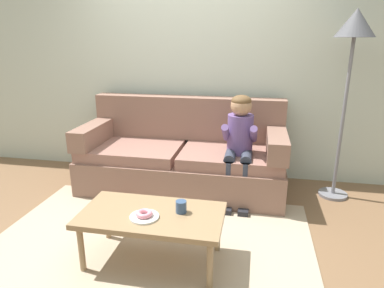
{
  "coord_description": "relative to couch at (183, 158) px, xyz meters",
  "views": [
    {
      "loc": [
        0.8,
        -2.6,
        1.62
      ],
      "look_at": [
        0.2,
        0.45,
        0.65
      ],
      "focal_mm": 31.48,
      "sensor_mm": 36.0,
      "label": 1
    }
  ],
  "objects": [
    {
      "name": "ground",
      "position": [
        -0.02,
        -0.85,
        -0.35
      ],
      "size": [
        10.0,
        10.0,
        0.0
      ],
      "primitive_type": "plane",
      "color": "brown"
    },
    {
      "name": "wall_back",
      "position": [
        -0.02,
        0.55,
        1.05
      ],
      "size": [
        8.0,
        0.1,
        2.8
      ],
      "primitive_type": "cube",
      "color": "beige",
      "rests_on": "ground"
    },
    {
      "name": "area_rug",
      "position": [
        -0.02,
        -1.1,
        -0.35
      ],
      "size": [
        2.64,
        1.72,
        0.01
      ],
      "primitive_type": "cube",
      "color": "tan",
      "rests_on": "ground"
    },
    {
      "name": "couch",
      "position": [
        0.0,
        0.0,
        0.0
      ],
      "size": [
        2.2,
        0.9,
        0.99
      ],
      "color": "#846051",
      "rests_on": "ground"
    },
    {
      "name": "coffee_table",
      "position": [
        0.07,
        -1.36,
        0.01
      ],
      "size": [
        1.05,
        0.55,
        0.41
      ],
      "color": "#937551",
      "rests_on": "ground"
    },
    {
      "name": "person_child",
      "position": [
        0.63,
        -0.21,
        0.32
      ],
      "size": [
        0.34,
        0.58,
        1.1
      ],
      "color": "#664C84",
      "rests_on": "ground"
    },
    {
      "name": "plate",
      "position": [
        0.04,
        -1.44,
        0.06
      ],
      "size": [
        0.21,
        0.21,
        0.01
      ],
      "primitive_type": "cylinder",
      "color": "white",
      "rests_on": "coffee_table"
    },
    {
      "name": "donut",
      "position": [
        0.04,
        -1.44,
        0.09
      ],
      "size": [
        0.16,
        0.16,
        0.04
      ],
      "primitive_type": "torus",
      "rotation": [
        0.0,
        0.0,
        2.02
      ],
      "color": "pink",
      "rests_on": "plate"
    },
    {
      "name": "mug",
      "position": [
        0.28,
        -1.31,
        0.1
      ],
      "size": [
        0.08,
        0.08,
        0.09
      ],
      "primitive_type": "cylinder",
      "color": "#334C72",
      "rests_on": "coffee_table"
    },
    {
      "name": "toy_controller",
      "position": [
        -0.48,
        -0.78,
        -0.33
      ],
      "size": [
        0.23,
        0.09,
        0.05
      ],
      "rotation": [
        0.0,
        0.0,
        0.05
      ],
      "color": "red",
      "rests_on": "ground"
    },
    {
      "name": "floor_lamp",
      "position": [
        1.64,
        0.1,
        1.25
      ],
      "size": [
        0.37,
        0.37,
        1.9
      ],
      "color": "slate",
      "rests_on": "ground"
    }
  ]
}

